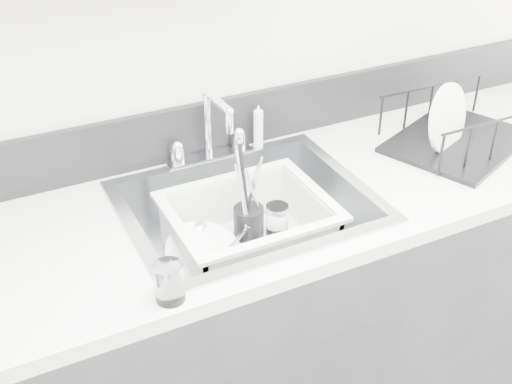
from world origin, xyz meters
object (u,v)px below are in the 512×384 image
counter_run (249,331)px  wash_tub (249,230)px  dish_rack (460,122)px  sink (248,230)px

counter_run → wash_tub: counter_run is taller
counter_run → dish_rack: dish_rack is taller
counter_run → dish_rack: 0.89m
counter_run → dish_rack: size_ratio=7.61×
counter_run → wash_tub: size_ratio=7.59×
sink → wash_tub: sink is taller
dish_rack → wash_tub: bearing=158.9°
sink → dish_rack: dish_rack is taller
wash_tub → dish_rack: size_ratio=1.00×
sink → wash_tub: 0.01m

